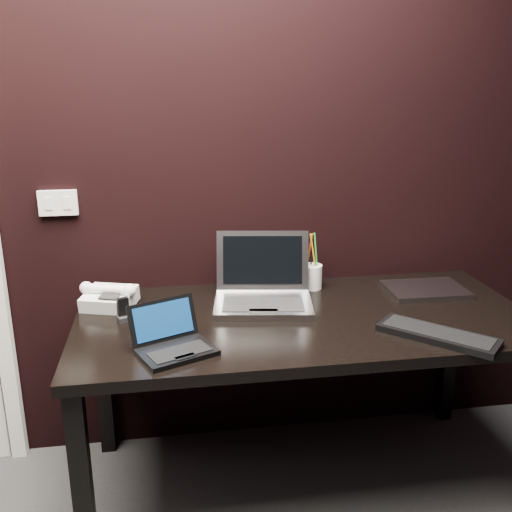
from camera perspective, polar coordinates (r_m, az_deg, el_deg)
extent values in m
plane|color=black|center=(2.35, -4.34, 10.16)|extent=(4.00, 0.00, 4.00)
cube|color=silver|center=(2.40, -19.19, 5.04)|extent=(0.15, 0.02, 0.10)
cube|color=silver|center=(2.40, -20.05, 4.94)|extent=(0.03, 0.01, 0.05)
cube|color=silver|center=(2.38, -18.40, 5.04)|extent=(0.03, 0.01, 0.05)
cube|color=black|center=(2.17, 4.90, -6.38)|extent=(1.70, 0.80, 0.04)
cube|color=black|center=(2.02, -16.98, -21.24)|extent=(0.06, 0.06, 0.70)
cube|color=black|center=(2.61, -15.02, -11.76)|extent=(0.06, 0.06, 0.70)
cube|color=black|center=(2.89, 18.75, -9.09)|extent=(0.06, 0.06, 0.70)
cube|color=black|center=(1.87, -7.90, -9.49)|extent=(0.28, 0.24, 0.02)
cube|color=black|center=(1.85, -7.66, -9.46)|extent=(0.21, 0.16, 0.00)
cube|color=black|center=(1.82, -7.08, -9.97)|extent=(0.07, 0.05, 0.00)
cube|color=black|center=(1.93, -9.28, -6.33)|extent=(0.23, 0.14, 0.13)
cube|color=#0A2650|center=(1.92, -9.23, -6.33)|extent=(0.20, 0.11, 0.11)
cube|color=#A4A3A9|center=(2.22, 0.71, -4.87)|extent=(0.41, 0.33, 0.03)
cube|color=black|center=(2.18, 0.73, -4.83)|extent=(0.33, 0.19, 0.00)
cube|color=#949599|center=(2.11, 0.76, -5.54)|extent=(0.11, 0.06, 0.00)
cube|color=#9E9FA3|center=(2.33, 0.66, -0.41)|extent=(0.38, 0.13, 0.23)
cube|color=black|center=(2.32, 0.66, -0.41)|extent=(0.33, 0.10, 0.19)
cube|color=black|center=(2.06, 17.72, -7.53)|extent=(0.38, 0.38, 0.02)
cube|color=black|center=(2.05, 17.76, -7.21)|extent=(0.33, 0.33, 0.00)
cube|color=#9D9CA2|center=(2.48, 16.55, -3.24)|extent=(0.32, 0.23, 0.02)
cube|color=silver|center=(2.29, -14.42, -4.23)|extent=(0.23, 0.22, 0.08)
cylinder|color=white|center=(2.26, -14.60, -3.23)|extent=(0.18, 0.09, 0.04)
sphere|color=silver|center=(2.30, -16.61, -3.08)|extent=(0.06, 0.06, 0.05)
sphere|color=white|center=(2.23, -12.53, -3.37)|extent=(0.06, 0.06, 0.05)
cube|color=black|center=(2.23, -14.45, -3.90)|extent=(0.08, 0.07, 0.01)
cube|color=black|center=(2.15, -13.15, -5.17)|extent=(0.05, 0.03, 0.09)
cube|color=black|center=(2.15, -12.97, -6.12)|extent=(0.06, 0.05, 0.02)
cylinder|color=white|center=(2.42, 5.63, -2.07)|extent=(0.10, 0.10, 0.10)
cylinder|color=#D75214|center=(2.38, 5.36, 0.51)|extent=(0.03, 0.03, 0.15)
cylinder|color=#248531|center=(2.39, 6.00, 0.49)|extent=(0.02, 0.02, 0.15)
cylinder|color=black|center=(2.40, 5.63, 0.58)|extent=(0.02, 0.02, 0.15)
cylinder|color=#BF6C11|center=(2.37, 5.72, 0.41)|extent=(0.03, 0.03, 0.15)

